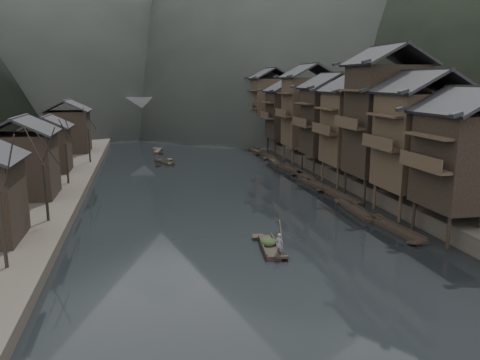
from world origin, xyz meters
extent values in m
plane|color=black|center=(0.00, 0.00, 0.00)|extent=(300.00, 300.00, 0.00)
cube|color=#2D2823|center=(35.00, 40.00, 0.90)|extent=(40.00, 200.00, 1.80)
cylinder|color=black|center=(14.20, -10.40, 1.30)|extent=(0.30, 0.30, 2.90)
cylinder|color=black|center=(14.20, -5.60, 1.30)|extent=(0.30, 0.30, 2.90)
cylinder|color=black|center=(16.95, -10.40, 1.30)|extent=(0.30, 0.30, 2.90)
cylinder|color=black|center=(16.95, -5.60, 1.30)|extent=(0.30, 0.30, 2.90)
cube|color=black|center=(17.30, -8.00, 6.36)|extent=(7.00, 6.00, 7.52)
cube|color=#33281C|center=(13.30, -8.00, 5.99)|extent=(1.20, 5.70, 0.25)
cylinder|color=#33281C|center=(14.20, -3.40, 1.30)|extent=(0.30, 0.30, 2.90)
cylinder|color=#33281C|center=(14.20, 1.40, 1.30)|extent=(0.30, 0.30, 2.90)
cylinder|color=#33281C|center=(16.95, -3.40, 1.30)|extent=(0.30, 0.30, 2.90)
cylinder|color=#33281C|center=(16.95, 1.40, 1.30)|extent=(0.30, 0.30, 2.90)
cube|color=#33281C|center=(17.30, -1.00, 7.08)|extent=(7.00, 6.00, 8.95)
cube|color=#33281C|center=(13.30, -1.00, 6.63)|extent=(1.20, 5.70, 0.25)
cylinder|color=black|center=(14.20, 3.60, 1.30)|extent=(0.30, 0.30, 2.90)
cylinder|color=black|center=(14.20, 8.40, 1.30)|extent=(0.30, 0.30, 2.90)
cylinder|color=black|center=(16.95, 3.60, 1.30)|extent=(0.30, 0.30, 2.90)
cylinder|color=black|center=(16.95, 8.40, 1.30)|extent=(0.30, 0.30, 2.90)
cube|color=black|center=(17.30, 6.00, 8.45)|extent=(7.00, 6.00, 11.69)
cube|color=#33281C|center=(13.30, 6.00, 7.86)|extent=(1.20, 5.70, 0.25)
cylinder|color=#33281C|center=(14.20, 10.60, 1.30)|extent=(0.30, 0.30, 2.90)
cylinder|color=#33281C|center=(14.20, 15.40, 1.30)|extent=(0.30, 0.30, 2.90)
cylinder|color=#33281C|center=(16.95, 10.60, 1.30)|extent=(0.30, 0.30, 2.90)
cylinder|color=#33281C|center=(16.95, 15.40, 1.30)|extent=(0.30, 0.30, 2.90)
cube|color=#33281C|center=(17.30, 13.00, 6.96)|extent=(7.00, 6.00, 8.72)
cube|color=#33281C|center=(13.30, 13.00, 6.52)|extent=(1.20, 5.70, 0.25)
cylinder|color=black|center=(14.20, 18.60, 1.30)|extent=(0.30, 0.30, 2.90)
cylinder|color=black|center=(14.20, 23.40, 1.30)|extent=(0.30, 0.30, 2.90)
cylinder|color=black|center=(16.95, 18.60, 1.30)|extent=(0.30, 0.30, 2.90)
cylinder|color=black|center=(16.95, 23.40, 1.30)|extent=(0.30, 0.30, 2.90)
cube|color=black|center=(17.30, 21.00, 7.12)|extent=(7.00, 6.00, 9.04)
cube|color=#33281C|center=(13.30, 21.00, 6.67)|extent=(1.20, 5.70, 0.25)
cylinder|color=#33281C|center=(14.20, 27.60, 1.30)|extent=(0.30, 0.30, 2.90)
cylinder|color=#33281C|center=(14.20, 32.40, 1.30)|extent=(0.30, 0.30, 2.90)
cylinder|color=#33281C|center=(16.95, 27.60, 1.30)|extent=(0.30, 0.30, 2.90)
cylinder|color=#33281C|center=(16.95, 32.40, 1.30)|extent=(0.30, 0.30, 2.90)
cube|color=#33281C|center=(17.30, 30.00, 7.87)|extent=(7.00, 6.00, 10.54)
cube|color=#33281C|center=(13.30, 30.00, 7.34)|extent=(1.20, 5.70, 0.25)
cylinder|color=black|center=(14.20, 37.60, 1.30)|extent=(0.30, 0.30, 2.90)
cylinder|color=black|center=(14.20, 42.40, 1.30)|extent=(0.30, 0.30, 2.90)
cylinder|color=black|center=(16.95, 37.60, 1.30)|extent=(0.30, 0.30, 2.90)
cylinder|color=black|center=(16.95, 42.40, 1.30)|extent=(0.30, 0.30, 2.90)
cube|color=black|center=(17.30, 40.00, 6.70)|extent=(7.00, 6.00, 8.19)
cube|color=#33281C|center=(13.30, 40.00, 6.29)|extent=(1.20, 5.70, 0.25)
cylinder|color=#33281C|center=(14.20, 49.60, 1.30)|extent=(0.30, 0.30, 2.90)
cylinder|color=#33281C|center=(14.20, 54.40, 1.30)|extent=(0.30, 0.30, 2.90)
cylinder|color=#33281C|center=(16.95, 49.60, 1.30)|extent=(0.30, 0.30, 2.90)
cylinder|color=#33281C|center=(16.95, 54.40, 1.30)|extent=(0.30, 0.30, 2.90)
cube|color=#33281C|center=(17.30, 52.00, 7.84)|extent=(7.00, 6.00, 10.49)
cube|color=#33281C|center=(13.30, 52.00, 7.32)|extent=(1.20, 5.70, 0.25)
cube|color=black|center=(-20.50, 10.00, 4.45)|extent=(6.00, 6.00, 6.50)
cube|color=black|center=(-20.50, 24.00, 4.10)|extent=(5.00, 5.00, 5.80)
cube|color=black|center=(-20.50, 42.00, 4.60)|extent=(6.50, 6.50, 6.80)
cylinder|color=black|center=(-17.00, -9.89, 3.73)|extent=(0.24, 0.24, 5.05)
cylinder|color=black|center=(-17.00, 0.56, 3.62)|extent=(0.24, 0.24, 4.85)
cylinder|color=black|center=(-17.00, 15.95, 3.54)|extent=(0.24, 0.24, 4.68)
cylinder|color=black|center=(-17.00, 30.61, 3.62)|extent=(0.24, 0.24, 4.84)
cube|color=black|center=(12.51, -5.62, 0.15)|extent=(1.78, 7.50, 0.30)
cube|color=black|center=(12.51, -5.62, 0.33)|extent=(1.82, 7.36, 0.10)
cube|color=black|center=(12.83, -2.07, 0.29)|extent=(1.01, 0.99, 0.36)
cube|color=black|center=(12.18, -9.17, 0.29)|extent=(1.01, 0.99, 0.36)
cube|color=black|center=(11.83, 0.60, 0.15)|extent=(1.49, 7.35, 0.30)
cube|color=black|center=(11.83, 0.60, 0.33)|extent=(1.54, 7.21, 0.10)
cube|color=black|center=(11.64, 4.10, 0.29)|extent=(0.98, 0.94, 0.36)
cube|color=black|center=(12.02, -2.90, 0.29)|extent=(0.98, 0.94, 0.36)
cube|color=black|center=(12.67, 5.76, 0.15)|extent=(1.59, 6.48, 0.30)
cube|color=black|center=(12.67, 5.76, 0.33)|extent=(1.63, 6.36, 0.10)
cube|color=black|center=(12.90, 8.84, 0.29)|extent=(0.99, 0.86, 0.34)
cube|color=black|center=(12.43, 2.69, 0.29)|extent=(0.99, 0.86, 0.34)
cube|color=black|center=(12.07, 12.74, 0.15)|extent=(1.90, 7.07, 0.30)
cube|color=black|center=(12.07, 12.74, 0.33)|extent=(1.94, 6.94, 0.10)
cube|color=black|center=(12.46, 16.07, 0.29)|extent=(1.03, 0.96, 0.35)
cube|color=black|center=(11.68, 9.40, 0.29)|extent=(1.03, 0.96, 0.35)
cube|color=black|center=(12.48, 17.79, 0.15)|extent=(1.16, 6.46, 0.30)
cube|color=black|center=(12.48, 17.79, 0.33)|extent=(1.22, 6.33, 0.10)
cube|color=black|center=(12.51, 20.89, 0.29)|extent=(0.94, 0.80, 0.34)
cube|color=black|center=(12.45, 14.70, 0.29)|extent=(0.94, 0.80, 0.34)
cube|color=black|center=(12.26, 22.85, 0.15)|extent=(2.12, 7.54, 0.30)
cube|color=black|center=(12.26, 22.85, 0.33)|extent=(2.16, 7.40, 0.10)
cube|color=black|center=(12.76, 26.40, 0.29)|extent=(1.05, 1.03, 0.36)
cube|color=black|center=(11.76, 19.31, 0.29)|extent=(1.05, 1.03, 0.36)
cube|color=black|center=(11.80, 29.39, 0.15)|extent=(1.91, 7.57, 0.30)
cube|color=black|center=(11.80, 29.39, 0.33)|extent=(1.95, 7.43, 0.10)
cube|color=black|center=(11.41, 32.97, 0.29)|extent=(1.03, 1.01, 0.36)
cube|color=black|center=(12.19, 25.81, 0.29)|extent=(1.03, 1.01, 0.36)
cube|color=black|center=(12.18, 35.99, 0.15)|extent=(1.81, 6.14, 0.30)
cube|color=black|center=(12.18, 35.99, 0.33)|extent=(1.85, 6.03, 0.10)
cube|color=black|center=(12.53, 38.88, 0.29)|extent=(1.02, 0.85, 0.33)
cube|color=black|center=(11.84, 33.11, 0.29)|extent=(1.02, 0.85, 0.33)
cube|color=black|center=(11.66, 40.88, 0.15)|extent=(1.70, 6.15, 0.30)
cube|color=black|center=(11.66, 40.88, 0.33)|extent=(1.74, 6.04, 0.10)
cube|color=black|center=(11.95, 43.78, 0.29)|extent=(1.01, 0.84, 0.33)
cube|color=black|center=(11.37, 37.98, 0.29)|extent=(1.01, 0.84, 0.33)
cube|color=black|center=(12.30, 46.95, 0.15)|extent=(1.76, 6.01, 0.30)
cube|color=black|center=(12.30, 46.95, 0.33)|extent=(1.80, 5.90, 0.10)
cube|color=black|center=(12.62, 49.78, 0.29)|extent=(1.01, 0.83, 0.32)
cube|color=black|center=(11.99, 44.13, 0.29)|extent=(1.01, 0.83, 0.32)
cube|color=black|center=(11.55, 54.70, 0.15)|extent=(1.11, 7.23, 0.30)
cube|color=black|center=(11.55, 54.70, 0.33)|extent=(1.16, 7.09, 0.10)
cube|color=black|center=(11.54, 58.17, 0.29)|extent=(0.94, 0.89, 0.36)
cube|color=black|center=(11.55, 51.23, 0.29)|extent=(0.94, 0.89, 0.36)
cube|color=black|center=(-5.27, 32.69, 0.15)|extent=(2.95, 4.92, 0.30)
cube|color=black|center=(-5.27, 32.69, 0.33)|extent=(2.96, 4.85, 0.10)
cube|color=black|center=(-4.29, 34.85, 0.29)|extent=(1.03, 0.91, 0.30)
cube|color=black|center=(-6.25, 30.53, 0.29)|extent=(1.03, 0.91, 0.30)
cube|color=black|center=(-5.77, 45.32, 0.15)|extent=(1.85, 5.73, 0.30)
cube|color=black|center=(-5.77, 45.32, 0.33)|extent=(1.88, 5.63, 0.10)
cube|color=black|center=(-6.18, 48.00, 0.29)|extent=(0.95, 0.82, 0.32)
cube|color=black|center=(-5.36, 42.64, 0.29)|extent=(0.95, 0.82, 0.32)
cube|color=#4C4C4F|center=(0.00, 72.00, 7.20)|extent=(40.00, 6.00, 1.60)
cube|color=#4C4C4F|center=(0.00, 69.30, 8.50)|extent=(40.00, 0.50, 1.00)
cube|color=#4C4C4F|center=(0.00, 74.70, 8.50)|extent=(40.00, 0.50, 1.00)
cube|color=#4C4C4F|center=(-14.00, 72.00, 3.20)|extent=(3.20, 6.00, 6.40)
cube|color=#4C4C4F|center=(-4.50, 72.00, 3.20)|extent=(3.20, 6.00, 6.40)
cube|color=#4C4C4F|center=(4.50, 72.00, 3.20)|extent=(3.20, 6.00, 6.40)
cube|color=#4C4C4F|center=(14.00, 72.00, 3.20)|extent=(3.20, 6.00, 6.40)
cube|color=black|center=(0.70, -7.65, 0.15)|extent=(1.69, 5.11, 0.30)
cube|color=black|center=(0.70, -7.65, 0.33)|extent=(1.73, 5.02, 0.10)
cube|color=black|center=(0.41, -5.26, 0.29)|extent=(1.00, 0.73, 0.30)
cube|color=black|center=(1.00, -10.04, 0.29)|extent=(1.00, 0.73, 0.30)
ellipsoid|color=black|center=(0.67, -7.40, 0.80)|extent=(1.20, 1.57, 0.72)
imported|color=#5F5F62|center=(0.93, -9.54, 1.27)|extent=(0.71, 0.71, 1.66)
cylinder|color=#8C7A51|center=(1.13, -9.54, 3.96)|extent=(1.01, 1.79, 3.71)
camera|label=1|loc=(-8.54, -40.59, 12.70)|focal=35.00mm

